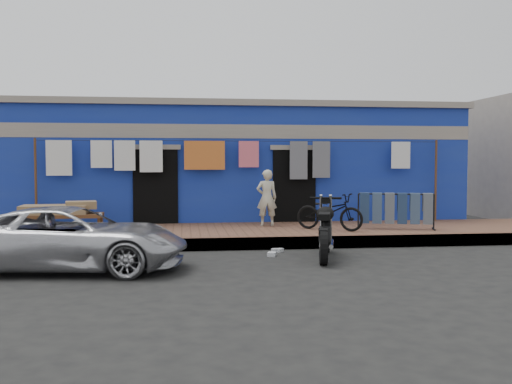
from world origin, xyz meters
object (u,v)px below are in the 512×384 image
at_px(charpoy, 63,216).
at_px(jeans_rack, 396,210).
at_px(seated_person, 267,198).
at_px(bicycle, 329,208).
at_px(car, 71,237).
at_px(motorcycle, 325,229).

relative_size(charpoy, jeans_rack, 1.03).
relative_size(seated_person, bicycle, 0.86).
distance_m(bicycle, charpoy, 6.00).
xyz_separation_m(car, bicycle, (5.08, 2.84, 0.21)).
bearing_deg(motorcycle, car, -156.27).
height_order(seated_person, motorcycle, seated_person).
distance_m(car, seated_person, 5.44).
distance_m(motorcycle, charpoy, 6.07).
height_order(bicycle, motorcycle, bicycle).
distance_m(seated_person, charpoy, 4.69).
xyz_separation_m(seated_person, motorcycle, (0.61, -3.26, -0.37)).
relative_size(bicycle, motorcycle, 0.87).
relative_size(car, jeans_rack, 2.14).
relative_size(car, charpoy, 2.08).
height_order(car, bicycle, bicycle).
height_order(car, charpoy, car).
height_order(car, seated_person, seated_person).
bearing_deg(charpoy, motorcycle, -29.73).
xyz_separation_m(seated_person, bicycle, (1.28, -1.02, -0.17)).
bearing_deg(bicycle, car, 156.24).
xyz_separation_m(motorcycle, charpoy, (-5.27, 3.01, 0.00)).
xyz_separation_m(motorcycle, jeans_rack, (2.23, 2.26, 0.12)).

